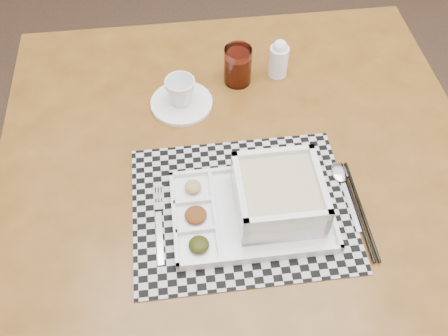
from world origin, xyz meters
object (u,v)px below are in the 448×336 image
Objects in this scene: dining_table at (240,189)px; serving_tray at (270,201)px; juice_glass at (238,67)px; creamer_bottle at (279,58)px; cup at (181,91)px.

serving_tray reaches higher than dining_table.
serving_tray is 0.40m from juice_glass.
dining_table is 3.42× the size of serving_tray.
creamer_bottle is (0.07, 0.41, 0.01)m from serving_tray.
serving_tray is 3.22× the size of creamer_bottle.
cup is 0.70× the size of creamer_bottle.
dining_table is at bearing -92.03° from juice_glass.
juice_glass is (0.01, 0.28, 0.13)m from dining_table.
dining_table is 0.17m from serving_tray.
creamer_bottle is (0.24, 0.10, 0.01)m from cup.
cup is 0.16m from juice_glass.
dining_table is 0.27m from cup.
cup reaches higher than dining_table.
creamer_bottle reaches higher than juice_glass.
juice_glass is at bearing 95.47° from serving_tray.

